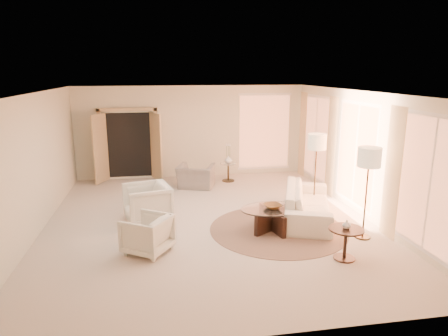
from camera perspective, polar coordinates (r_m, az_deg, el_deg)
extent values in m
cube|color=beige|center=(8.88, -2.13, -7.68)|extent=(7.00, 8.00, 0.02)
cube|color=white|center=(8.28, -2.31, 10.73)|extent=(7.00, 8.00, 0.02)
cube|color=beige|center=(12.39, -4.62, 5.18)|extent=(7.00, 0.04, 2.80)
cube|color=beige|center=(4.70, 4.17, -9.23)|extent=(7.00, 0.04, 2.80)
cube|color=beige|center=(8.75, -25.57, 0.29)|extent=(0.04, 8.00, 2.80)
cube|color=beige|center=(9.56, 19.08, 1.92)|extent=(0.04, 8.00, 2.80)
cube|color=tan|center=(12.31, -13.40, 3.29)|extent=(1.80, 0.12, 2.16)
cube|color=tan|center=(12.14, -17.23, 2.66)|extent=(0.35, 0.66, 2.00)
cube|color=tan|center=(12.03, -9.66, 2.99)|extent=(0.35, 0.66, 2.00)
cylinder|color=#473127|center=(8.52, 7.73, -8.65)|extent=(3.45, 3.45, 0.01)
imported|color=white|center=(9.15, 11.85, -4.87)|extent=(1.74, 2.63, 0.72)
imported|color=white|center=(8.82, -10.92, -4.77)|extent=(1.05, 1.09, 0.94)
imported|color=white|center=(7.45, -10.91, -9.01)|extent=(0.99, 1.01, 0.77)
imported|color=gray|center=(11.29, -4.03, -0.65)|extent=(1.14, 0.92, 0.87)
cube|color=black|center=(8.38, 6.89, -7.44)|extent=(0.31, 0.99, 0.44)
cube|color=black|center=(8.38, 6.89, -7.44)|extent=(0.88, 0.62, 0.44)
cylinder|color=white|center=(8.29, 6.94, -5.81)|extent=(1.72, 1.72, 0.02)
cylinder|color=black|center=(7.53, 16.78, -12.21)|extent=(0.38, 0.38, 0.03)
cylinder|color=black|center=(7.42, 16.92, -10.36)|extent=(0.06, 0.06, 0.54)
cylinder|color=black|center=(7.31, 17.07, -8.36)|extent=(0.61, 0.61, 0.03)
cylinder|color=#312819|center=(12.01, 0.61, -1.80)|extent=(0.37, 0.37, 0.03)
cylinder|color=#312819|center=(11.95, 0.61, -0.61)|extent=(0.06, 0.06, 0.52)
cylinder|color=white|center=(11.88, 0.62, 0.66)|extent=(0.48, 0.48, 0.03)
cylinder|color=#312819|center=(10.03, 12.66, -5.32)|extent=(0.30, 0.30, 0.03)
cylinder|color=#312819|center=(9.81, 12.88, -1.20)|extent=(0.03, 0.03, 1.52)
cylinder|color=beige|center=(9.64, 13.15, 3.68)|extent=(0.44, 0.44, 0.37)
cylinder|color=#312819|center=(8.52, 19.16, -9.24)|extent=(0.31, 0.31, 0.03)
cylinder|color=#312819|center=(8.27, 19.57, -4.38)|extent=(0.03, 0.03, 1.55)
cylinder|color=beige|center=(8.05, 20.06, 1.47)|extent=(0.44, 0.44, 0.38)
imported|color=brown|center=(8.27, 6.95, -5.45)|extent=(0.43, 0.43, 0.09)
imported|color=white|center=(7.28, 17.12, -7.73)|extent=(0.16, 0.16, 0.15)
imported|color=white|center=(11.86, 0.62, 1.23)|extent=(0.26, 0.26, 0.22)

